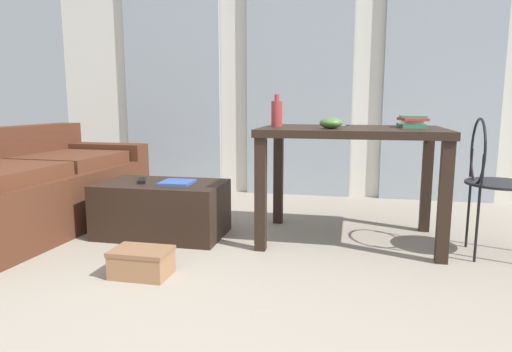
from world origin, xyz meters
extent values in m
plane|color=gray|center=(0.00, 1.13, 0.00)|extent=(7.36, 7.36, 0.00)
cube|color=silver|center=(0.00, 3.07, 1.29)|extent=(5.33, 0.10, 2.57)
cube|color=#99A3AD|center=(-1.36, 2.98, 1.17)|extent=(1.07, 0.03, 2.34)
cube|color=#99A3AD|center=(0.00, 2.98, 1.17)|extent=(1.07, 0.03, 2.34)
cube|color=#99A3AD|center=(1.36, 2.98, 1.17)|extent=(1.07, 0.03, 2.34)
cube|color=#4C2819|center=(-1.79, 1.28, 0.22)|extent=(0.98, 1.97, 0.43)
cube|color=#4C2819|center=(-1.76, 2.14, 0.51)|extent=(0.92, 0.24, 0.15)
cube|color=#552D1C|center=(-1.73, 1.66, 0.48)|extent=(0.70, 0.75, 0.10)
cube|color=black|center=(-0.77, 1.32, 0.19)|extent=(0.89, 0.52, 0.39)
cube|color=black|center=(0.54, 1.49, 0.76)|extent=(1.21, 0.79, 0.05)
cube|color=black|center=(-0.01, 1.15, 0.37)|extent=(0.07, 0.07, 0.74)
cube|color=black|center=(1.10, 1.15, 0.37)|extent=(0.07, 0.07, 0.74)
cube|color=black|center=(-0.01, 1.84, 0.37)|extent=(0.07, 0.07, 0.74)
cube|color=black|center=(1.10, 1.84, 0.37)|extent=(0.07, 0.07, 0.74)
cylinder|color=black|center=(1.46, 1.34, 0.46)|extent=(0.42, 0.42, 0.02)
cylinder|color=black|center=(1.30, 1.21, 0.23)|extent=(0.02, 0.02, 0.46)
cylinder|color=black|center=(1.32, 1.50, 0.23)|extent=(0.02, 0.02, 0.46)
torus|color=black|center=(1.31, 1.35, 0.66)|extent=(0.04, 0.41, 0.41)
cylinder|color=black|center=(1.30, 1.17, 0.56)|extent=(0.02, 0.02, 0.19)
cylinder|color=black|center=(1.32, 1.53, 0.56)|extent=(0.02, 0.02, 0.19)
cylinder|color=#99332D|center=(0.03, 1.50, 0.88)|extent=(0.08, 0.08, 0.18)
cylinder|color=#99332D|center=(0.03, 1.50, 0.99)|extent=(0.03, 0.03, 0.05)
ellipsoid|color=#477033|center=(0.41, 1.33, 0.82)|extent=(0.15, 0.15, 0.07)
cube|color=#2D7F56|center=(0.94, 1.58, 0.80)|extent=(0.17, 0.28, 0.03)
cube|color=silver|center=(0.94, 1.59, 0.82)|extent=(0.18, 0.26, 0.02)
cube|color=red|center=(0.94, 1.58, 0.84)|extent=(0.18, 0.28, 0.02)
cube|color=#2D7F56|center=(0.95, 1.60, 0.86)|extent=(0.18, 0.26, 0.01)
cube|color=#9EA0A5|center=(0.47, 1.71, 0.79)|extent=(0.07, 0.07, 0.00)
torus|color=#262628|center=(0.51, 1.75, 0.79)|extent=(0.03, 0.03, 0.00)
cube|color=#9EA0A5|center=(0.46, 1.72, 0.79)|extent=(0.08, 0.05, 0.00)
torus|color=#262628|center=(0.52, 1.75, 0.79)|extent=(0.03, 0.03, 0.00)
cube|color=black|center=(-0.91, 1.30, 0.40)|extent=(0.11, 0.17, 0.02)
cube|color=#33519E|center=(-0.64, 1.30, 0.40)|extent=(0.22, 0.23, 0.02)
cube|color=#996B47|center=(-0.57, 0.57, 0.07)|extent=(0.31, 0.21, 0.13)
cube|color=brown|center=(-0.57, 0.57, 0.14)|extent=(0.32, 0.22, 0.02)
camera|label=1|loc=(0.56, -1.61, 0.95)|focal=31.45mm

